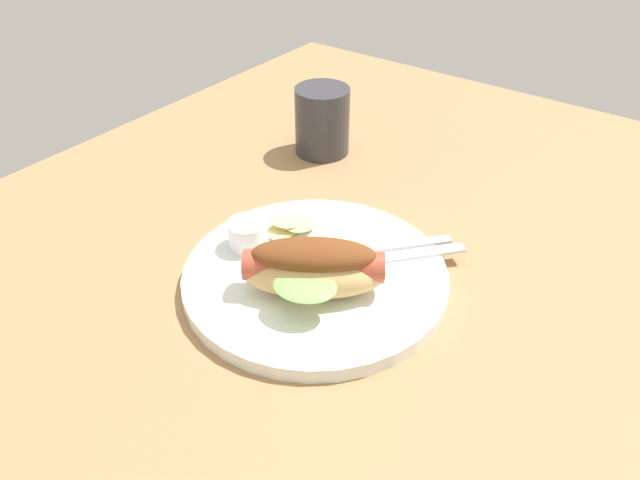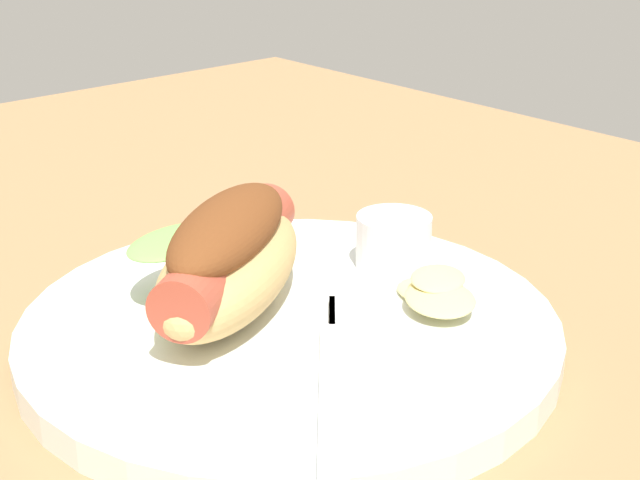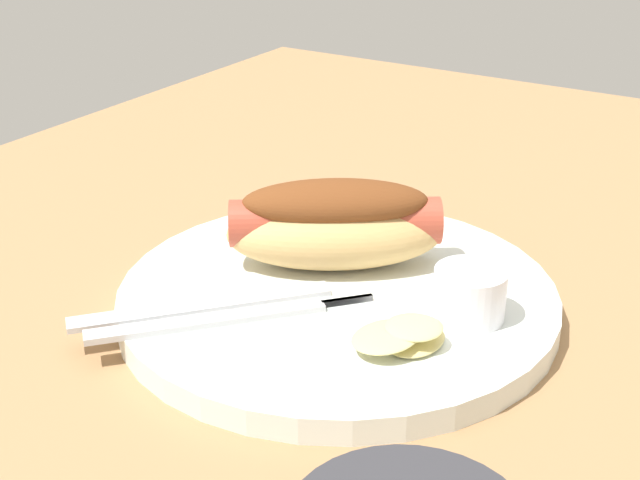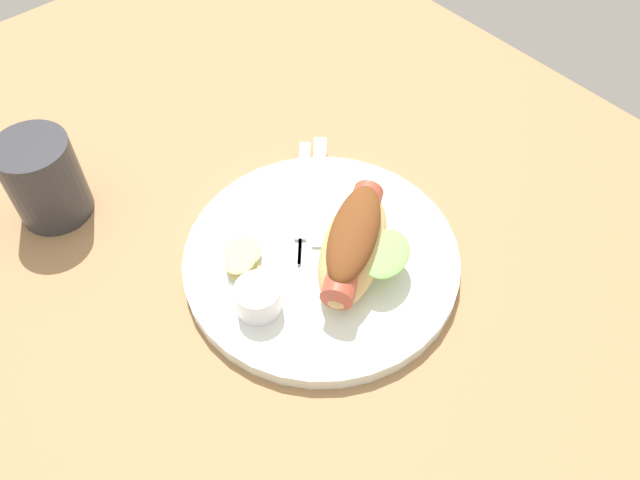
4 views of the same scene
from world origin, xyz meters
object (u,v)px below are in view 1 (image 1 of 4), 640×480
object	(u,v)px
sauce_ramekin	(248,234)
fork	(378,248)
plate	(315,276)
drinking_cup	(322,121)
chips_pile	(289,225)
hot_dog	(313,268)
knife	(394,257)

from	to	relation	value
sauce_ramekin	fork	distance (cm)	14.08
plate	drinking_cup	world-z (taller)	drinking_cup
plate	sauce_ramekin	world-z (taller)	sauce_ramekin
plate	chips_pile	bearing A→B (deg)	58.58
fork	sauce_ramekin	bearing A→B (deg)	-14.26
plate	sauce_ramekin	distance (cm)	8.75
fork	drinking_cup	size ratio (longest dim) A/B	1.44
hot_dog	fork	world-z (taller)	hot_dog
knife	sauce_ramekin	bearing A→B (deg)	-20.38
hot_dog	plate	bearing A→B (deg)	-90.28
sauce_ramekin	knife	xyz separation A→B (cm)	(7.45, -13.87, -1.35)
sauce_ramekin	chips_pile	bearing A→B (deg)	-20.11
plate	knife	bearing A→B (deg)	-39.73
plate	hot_dog	bearing A→B (deg)	-146.24
chips_pile	hot_dog	bearing A→B (deg)	-128.63
plate	chips_pile	world-z (taller)	chips_pile
plate	drinking_cup	bearing A→B (deg)	34.68
fork	hot_dog	bearing A→B (deg)	33.24
plate	sauce_ramekin	size ratio (longest dim) A/B	6.44
hot_dog	fork	bearing A→B (deg)	-133.09
sauce_ramekin	knife	distance (cm)	15.80
sauce_ramekin	chips_pile	xyz separation A→B (cm)	(4.88, -1.79, -0.82)
hot_dog	knife	world-z (taller)	hot_dog
plate	drinking_cup	xyz separation A→B (cm)	(24.05, 16.64, 3.90)
fork	drinking_cup	distance (cm)	26.48
plate	fork	distance (cm)	7.70
drinking_cup	fork	bearing A→B (deg)	-130.72
hot_dog	drinking_cup	size ratio (longest dim) A/B	1.59
plate	hot_dog	distance (cm)	4.93
plate	hot_dog	xyz separation A→B (cm)	(-2.67, -1.79, 3.74)
hot_dog	chips_pile	bearing A→B (deg)	-72.67
drinking_cup	sauce_ramekin	bearing A→B (deg)	-161.66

